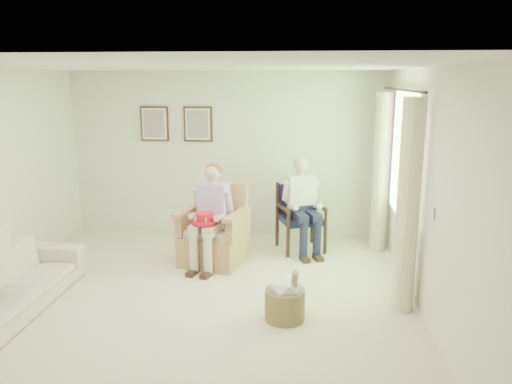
# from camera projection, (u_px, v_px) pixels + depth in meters

# --- Properties ---
(floor) EXTENTS (5.50, 5.50, 0.00)m
(floor) POSITION_uv_depth(u_px,v_px,m) (191.00, 306.00, 5.56)
(floor) COLOR beige
(floor) RESTS_ON ground
(back_wall) EXTENTS (5.00, 0.04, 2.60)m
(back_wall) POSITION_uv_depth(u_px,v_px,m) (227.00, 154.00, 7.94)
(back_wall) COLOR silver
(back_wall) RESTS_ON ground
(front_wall) EXTENTS (5.00, 0.04, 2.60)m
(front_wall) POSITION_uv_depth(u_px,v_px,m) (67.00, 311.00, 2.60)
(front_wall) COLOR silver
(front_wall) RESTS_ON ground
(right_wall) EXTENTS (0.04, 5.50, 2.60)m
(right_wall) POSITION_uv_depth(u_px,v_px,m) (430.00, 198.00, 5.04)
(right_wall) COLOR silver
(right_wall) RESTS_ON ground
(ceiling) EXTENTS (5.00, 5.50, 0.02)m
(ceiling) POSITION_uv_depth(u_px,v_px,m) (184.00, 66.00, 4.98)
(ceiling) COLOR white
(ceiling) RESTS_ON back_wall
(window) EXTENTS (0.13, 2.50, 1.63)m
(window) POSITION_uv_depth(u_px,v_px,m) (405.00, 153.00, 6.14)
(window) COLOR #2D6B23
(window) RESTS_ON right_wall
(curtain_left) EXTENTS (0.34, 0.34, 2.30)m
(curtain_left) POSITION_uv_depth(u_px,v_px,m) (408.00, 207.00, 5.30)
(curtain_left) COLOR beige
(curtain_left) RESTS_ON ground
(curtain_right) EXTENTS (0.34, 0.34, 2.30)m
(curtain_right) POSITION_uv_depth(u_px,v_px,m) (381.00, 173.00, 7.20)
(curtain_right) COLOR beige
(curtain_right) RESTS_ON ground
(framed_print_left) EXTENTS (0.45, 0.05, 0.55)m
(framed_print_left) POSITION_uv_depth(u_px,v_px,m) (155.00, 124.00, 7.90)
(framed_print_left) COLOR #382114
(framed_print_left) RESTS_ON back_wall
(framed_print_right) EXTENTS (0.45, 0.05, 0.55)m
(framed_print_right) POSITION_uv_depth(u_px,v_px,m) (198.00, 124.00, 7.84)
(framed_print_right) COLOR #382114
(framed_print_right) RESTS_ON back_wall
(wicker_armchair) EXTENTS (0.82, 0.81, 1.05)m
(wicker_armchair) POSITION_uv_depth(u_px,v_px,m) (214.00, 238.00, 6.85)
(wicker_armchair) COLOR tan
(wicker_armchair) RESTS_ON ground
(wood_armchair) EXTENTS (0.62, 0.58, 0.95)m
(wood_armchair) POSITION_uv_depth(u_px,v_px,m) (301.00, 214.00, 7.38)
(wood_armchair) COLOR black
(wood_armchair) RESTS_ON ground
(sofa) EXTENTS (2.05, 0.80, 0.60)m
(sofa) POSITION_uv_depth(u_px,v_px,m) (11.00, 283.00, 5.45)
(sofa) COLOR beige
(sofa) RESTS_ON ground
(person_wicker) EXTENTS (0.40, 0.63, 1.35)m
(person_wicker) POSITION_uv_depth(u_px,v_px,m) (212.00, 209.00, 6.62)
(person_wicker) COLOR beige
(person_wicker) RESTS_ON ground
(person_dark) EXTENTS (0.40, 0.63, 1.35)m
(person_dark) POSITION_uv_depth(u_px,v_px,m) (301.00, 199.00, 7.17)
(person_dark) COLOR #181836
(person_dark) RESTS_ON ground
(red_hat) EXTENTS (0.33, 0.33, 0.14)m
(red_hat) POSITION_uv_depth(u_px,v_px,m) (205.00, 219.00, 6.45)
(red_hat) COLOR red
(red_hat) RESTS_ON person_wicker
(hatbox) EXTENTS (0.52, 0.52, 0.62)m
(hatbox) POSITION_uv_depth(u_px,v_px,m) (285.00, 298.00, 5.22)
(hatbox) COLOR #9E8C55
(hatbox) RESTS_ON ground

